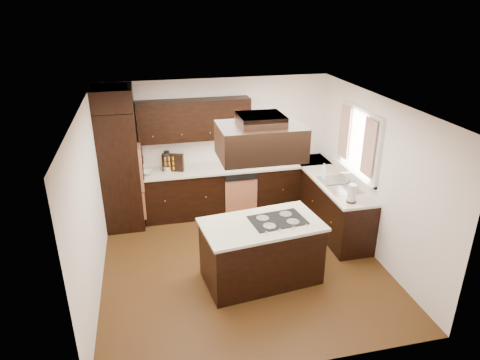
# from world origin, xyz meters

# --- Properties ---
(floor) EXTENTS (4.20, 4.20, 0.02)m
(floor) POSITION_xyz_m (0.00, 0.00, -0.01)
(floor) COLOR brown
(floor) RESTS_ON ground
(ceiling) EXTENTS (4.20, 4.20, 0.02)m
(ceiling) POSITION_xyz_m (0.00, 0.00, 2.51)
(ceiling) COLOR white
(ceiling) RESTS_ON ground
(wall_back) EXTENTS (4.20, 0.02, 2.50)m
(wall_back) POSITION_xyz_m (0.00, 2.11, 1.25)
(wall_back) COLOR white
(wall_back) RESTS_ON ground
(wall_front) EXTENTS (4.20, 0.02, 2.50)m
(wall_front) POSITION_xyz_m (0.00, -2.11, 1.25)
(wall_front) COLOR white
(wall_front) RESTS_ON ground
(wall_left) EXTENTS (0.02, 4.20, 2.50)m
(wall_left) POSITION_xyz_m (-2.11, 0.00, 1.25)
(wall_left) COLOR white
(wall_left) RESTS_ON ground
(wall_right) EXTENTS (0.02, 4.20, 2.50)m
(wall_right) POSITION_xyz_m (2.11, 0.00, 1.25)
(wall_right) COLOR white
(wall_right) RESTS_ON ground
(oven_column) EXTENTS (0.65, 0.75, 2.12)m
(oven_column) POSITION_xyz_m (-1.78, 1.71, 1.06)
(oven_column) COLOR black
(oven_column) RESTS_ON floor
(wall_oven_face) EXTENTS (0.05, 0.62, 0.78)m
(wall_oven_face) POSITION_xyz_m (-1.43, 1.71, 1.12)
(wall_oven_face) COLOR #BC6C49
(wall_oven_face) RESTS_ON oven_column
(base_cabinets_back) EXTENTS (2.93, 0.60, 0.88)m
(base_cabinets_back) POSITION_xyz_m (0.03, 1.80, 0.44)
(base_cabinets_back) COLOR black
(base_cabinets_back) RESTS_ON floor
(base_cabinets_right) EXTENTS (0.60, 2.40, 0.88)m
(base_cabinets_right) POSITION_xyz_m (1.80, 0.90, 0.44)
(base_cabinets_right) COLOR black
(base_cabinets_right) RESTS_ON floor
(countertop_back) EXTENTS (2.93, 0.63, 0.04)m
(countertop_back) POSITION_xyz_m (0.03, 1.79, 0.90)
(countertop_back) COLOR beige
(countertop_back) RESTS_ON base_cabinets_back
(countertop_right) EXTENTS (0.63, 2.40, 0.04)m
(countertop_right) POSITION_xyz_m (1.79, 0.90, 0.90)
(countertop_right) COLOR beige
(countertop_right) RESTS_ON base_cabinets_right
(upper_cabinets) EXTENTS (2.00, 0.34, 0.72)m
(upper_cabinets) POSITION_xyz_m (-0.43, 1.93, 1.81)
(upper_cabinets) COLOR black
(upper_cabinets) RESTS_ON wall_back
(dishwasher_front) EXTENTS (0.60, 0.05, 0.72)m
(dishwasher_front) POSITION_xyz_m (0.33, 1.50, 0.40)
(dishwasher_front) COLOR #BC6C49
(dishwasher_front) RESTS_ON floor
(window_frame) EXTENTS (0.06, 1.32, 1.12)m
(window_frame) POSITION_xyz_m (2.07, 0.55, 1.65)
(window_frame) COLOR silver
(window_frame) RESTS_ON wall_right
(window_pane) EXTENTS (0.00, 1.20, 1.00)m
(window_pane) POSITION_xyz_m (2.10, 0.55, 1.65)
(window_pane) COLOR white
(window_pane) RESTS_ON wall_right
(curtain_left) EXTENTS (0.02, 0.34, 0.90)m
(curtain_left) POSITION_xyz_m (2.01, 0.13, 1.70)
(curtain_left) COLOR beige
(curtain_left) RESTS_ON wall_right
(curtain_right) EXTENTS (0.02, 0.34, 0.90)m
(curtain_right) POSITION_xyz_m (2.01, 0.97, 1.70)
(curtain_right) COLOR beige
(curtain_right) RESTS_ON wall_right
(sink_rim) EXTENTS (0.52, 0.84, 0.01)m
(sink_rim) POSITION_xyz_m (1.80, 0.55, 0.92)
(sink_rim) COLOR silver
(sink_rim) RESTS_ON countertop_right
(island) EXTENTS (1.70, 1.07, 0.88)m
(island) POSITION_xyz_m (0.18, -0.44, 0.44)
(island) COLOR black
(island) RESTS_ON floor
(island_top) EXTENTS (1.76, 1.13, 0.04)m
(island_top) POSITION_xyz_m (0.18, -0.44, 0.90)
(island_top) COLOR beige
(island_top) RESTS_ON island
(cooktop) EXTENTS (0.81, 0.60, 0.01)m
(cooktop) POSITION_xyz_m (0.42, -0.41, 0.93)
(cooktop) COLOR black
(cooktop) RESTS_ON island_top
(range_hood) EXTENTS (1.05, 0.72, 0.42)m
(range_hood) POSITION_xyz_m (0.10, -0.55, 2.16)
(range_hood) COLOR black
(range_hood) RESTS_ON ceiling
(hood_duct) EXTENTS (0.55, 0.50, 0.13)m
(hood_duct) POSITION_xyz_m (0.10, -0.55, 2.44)
(hood_duct) COLOR black
(hood_duct) RESTS_ON ceiling
(blender_base) EXTENTS (0.15, 0.15, 0.10)m
(blender_base) POSITION_xyz_m (-0.96, 1.81, 0.97)
(blender_base) COLOR silver
(blender_base) RESTS_ON countertop_back
(blender_pitcher) EXTENTS (0.13, 0.13, 0.26)m
(blender_pitcher) POSITION_xyz_m (-0.96, 1.81, 1.15)
(blender_pitcher) COLOR silver
(blender_pitcher) RESTS_ON blender_base
(spice_rack) EXTENTS (0.39, 0.22, 0.32)m
(spice_rack) POSITION_xyz_m (-0.86, 1.81, 1.08)
(spice_rack) COLOR black
(spice_rack) RESTS_ON countertop_back
(mixing_bowl) EXTENTS (0.27, 0.27, 0.06)m
(mixing_bowl) POSITION_xyz_m (-1.34, 1.74, 0.95)
(mixing_bowl) COLOR silver
(mixing_bowl) RESTS_ON countertop_back
(soap_bottle) EXTENTS (0.08, 0.08, 0.17)m
(soap_bottle) POSITION_xyz_m (1.76, 1.13, 1.01)
(soap_bottle) COLOR silver
(soap_bottle) RESTS_ON countertop_right
(paper_towel) EXTENTS (0.17, 0.17, 0.29)m
(paper_towel) POSITION_xyz_m (1.70, -0.09, 1.06)
(paper_towel) COLOR silver
(paper_towel) RESTS_ON countertop_right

